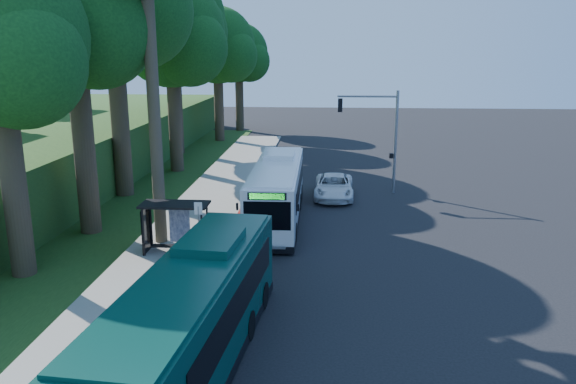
# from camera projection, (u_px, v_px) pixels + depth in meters

# --- Properties ---
(ground) EXTENTS (140.00, 140.00, 0.00)m
(ground) POSITION_uv_depth(u_px,v_px,m) (323.00, 237.00, 29.55)
(ground) COLOR black
(ground) RESTS_ON ground
(sidewalk) EXTENTS (4.50, 70.00, 0.12)m
(sidewalk) POSITION_uv_depth(u_px,v_px,m) (186.00, 233.00, 30.02)
(sidewalk) COLOR gray
(sidewalk) RESTS_ON ground
(red_curb) EXTENTS (0.25, 30.00, 0.13)m
(red_curb) POSITION_uv_depth(u_px,v_px,m) (214.00, 262.00, 26.00)
(red_curb) COLOR maroon
(red_curb) RESTS_ON ground
(grass_verge) EXTENTS (8.00, 70.00, 0.06)m
(grass_verge) POSITION_uv_depth(u_px,v_px,m) (116.00, 207.00, 35.25)
(grass_verge) COLOR #234719
(grass_verge) RESTS_ON ground
(bus_shelter) EXTENTS (3.20, 1.51, 2.55)m
(bus_shelter) POSITION_uv_depth(u_px,v_px,m) (171.00, 218.00, 26.83)
(bus_shelter) COLOR black
(bus_shelter) RESTS_ON ground
(stop_sign_pole) EXTENTS (0.35, 0.06, 3.17)m
(stop_sign_pole) POSITION_uv_depth(u_px,v_px,m) (199.00, 226.00, 24.57)
(stop_sign_pole) COLOR gray
(stop_sign_pole) RESTS_ON ground
(traffic_signal_pole) EXTENTS (4.10, 0.30, 7.00)m
(traffic_signal_pole) POSITION_uv_depth(u_px,v_px,m) (381.00, 129.00, 37.89)
(traffic_signal_pole) COLOR gray
(traffic_signal_pole) RESTS_ON ground
(tree_0) EXTENTS (8.40, 8.00, 15.70)m
(tree_0) POSITION_uv_depth(u_px,v_px,m) (74.00, 16.00, 27.62)
(tree_0) COLOR #382B1E
(tree_0) RESTS_ON ground
(tree_2) EXTENTS (8.82, 8.40, 15.12)m
(tree_2) POSITION_uv_depth(u_px,v_px,m) (172.00, 38.00, 43.24)
(tree_2) COLOR #382B1E
(tree_2) RESTS_ON ground
(tree_3) EXTENTS (10.08, 9.60, 17.28)m
(tree_3) POSITION_uv_depth(u_px,v_px,m) (174.00, 23.00, 50.74)
(tree_3) COLOR #382B1E
(tree_3) RESTS_ON ground
(tree_4) EXTENTS (8.40, 8.00, 14.14)m
(tree_4) POSITION_uv_depth(u_px,v_px,m) (218.00, 49.00, 58.87)
(tree_4) COLOR #382B1E
(tree_4) RESTS_ON ground
(tree_5) EXTENTS (7.35, 7.00, 12.86)m
(tree_5) POSITION_uv_depth(u_px,v_px,m) (239.00, 56.00, 66.73)
(tree_5) COLOR #382B1E
(tree_5) RESTS_ON ground
(white_bus) EXTENTS (2.71, 12.10, 3.60)m
(white_bus) POSITION_uv_depth(u_px,v_px,m) (277.00, 190.00, 32.39)
(white_bus) COLOR white
(white_bus) RESTS_ON ground
(teal_bus) EXTENTS (3.68, 12.46, 3.66)m
(teal_bus) POSITION_uv_depth(u_px,v_px,m) (194.00, 316.00, 16.90)
(teal_bus) COLOR #0A3B32
(teal_bus) RESTS_ON ground
(pickup) EXTENTS (2.61, 5.49, 1.51)m
(pickup) POSITION_uv_depth(u_px,v_px,m) (334.00, 186.00, 37.46)
(pickup) COLOR white
(pickup) RESTS_ON ground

